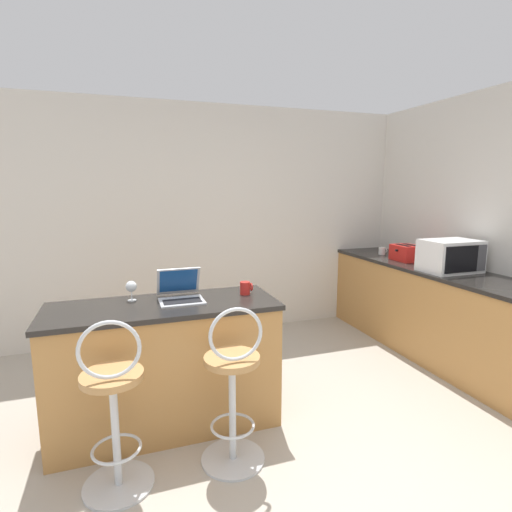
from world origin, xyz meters
TOP-DOWN VIEW (x-y plane):
  - ground_plane at (0.00, 0.00)m, footprint 20.00×20.00m
  - wall_back at (0.00, 2.72)m, footprint 12.00×0.06m
  - breakfast_bar at (-0.58, 0.95)m, footprint 1.56×0.61m
  - counter_right at (2.14, 1.09)m, footprint 0.66×3.22m
  - bar_stool_near at (-0.92, 0.41)m, footprint 0.40×0.40m
  - bar_stool_far at (-0.23, 0.41)m, footprint 0.40×0.40m
  - laptop at (-0.45, 1.01)m, footprint 0.31×0.31m
  - microwave at (2.11, 1.15)m, footprint 0.52×0.36m
  - toaster at (2.11, 1.76)m, footprint 0.26×0.29m
  - mug_white at (2.11, 2.18)m, footprint 0.10×0.08m
  - mug_red at (0.04, 1.01)m, footprint 0.09×0.07m
  - wine_glass_short at (-0.78, 1.10)m, footprint 0.08×0.08m

SIDE VIEW (x-z plane):
  - ground_plane at x=0.00m, z-range 0.00..0.00m
  - counter_right at x=2.14m, z-range 0.00..0.90m
  - breakfast_bar at x=-0.58m, z-range 0.00..0.90m
  - bar_stool_near at x=-0.92m, z-range -0.03..1.00m
  - bar_stool_far at x=-0.23m, z-range -0.03..1.00m
  - mug_white at x=2.11m, z-range 0.90..0.99m
  - mug_red at x=0.04m, z-range 0.90..1.00m
  - laptop at x=-0.45m, z-range 0.85..1.07m
  - toaster at x=2.11m, z-range 0.90..1.08m
  - wine_glass_short at x=-0.78m, z-range 0.93..1.07m
  - microwave at x=2.11m, z-range 0.90..1.21m
  - wall_back at x=0.00m, z-range 0.00..2.60m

